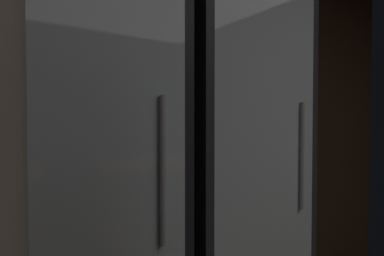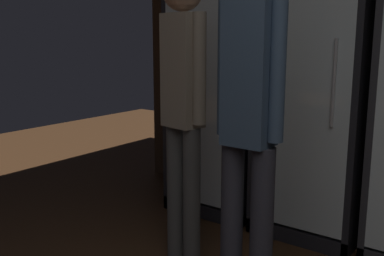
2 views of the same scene
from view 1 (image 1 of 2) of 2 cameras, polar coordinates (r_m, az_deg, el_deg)
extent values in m
cube|color=#382619|center=(2.24, 9.28, 6.12)|extent=(6.00, 0.06, 2.80)
cube|color=black|center=(1.59, -23.42, -8.13)|extent=(0.69, 0.04, 1.91)
cube|color=black|center=(1.41, -7.82, -9.25)|extent=(0.04, 0.64, 1.91)
cube|color=white|center=(1.56, -23.20, -8.31)|extent=(0.61, 0.02, 1.67)
cube|color=silver|center=(1.01, -16.60, -13.64)|extent=(0.61, 0.02, 1.67)
cylinder|color=#B2B2B7|center=(1.05, -5.34, -7.69)|extent=(0.02, 0.02, 0.50)
cylinder|color=#9EAD99|center=(1.36, -30.45, -17.33)|extent=(0.07, 0.07, 0.21)
cylinder|color=#9EAD99|center=(1.32, -30.53, -11.20)|extent=(0.03, 0.03, 0.09)
cylinder|color=beige|center=(1.37, -30.43, -18.17)|extent=(0.08, 0.08, 0.06)
cylinder|color=#194723|center=(1.34, -23.91, -16.82)|extent=(0.07, 0.07, 0.24)
cylinder|color=#194723|center=(1.29, -23.99, -9.80)|extent=(0.02, 0.02, 0.09)
cylinder|color=#B2332D|center=(1.34, -23.91, -17.20)|extent=(0.07, 0.07, 0.08)
cylinder|color=brown|center=(1.39, -18.13, -16.74)|extent=(0.07, 0.07, 0.21)
cylinder|color=brown|center=(1.35, -18.18, -11.32)|extent=(0.02, 0.02, 0.06)
cylinder|color=#2D2D33|center=(1.40, -18.13, -17.61)|extent=(0.07, 0.07, 0.06)
cylinder|color=black|center=(1.42, -11.70, -16.90)|extent=(0.08, 0.08, 0.18)
cylinder|color=black|center=(1.38, -11.73, -11.60)|extent=(0.03, 0.03, 0.09)
cylinder|color=#B2332D|center=(1.42, -11.70, -17.17)|extent=(0.08, 0.08, 0.07)
cube|color=silver|center=(1.28, -20.96, 1.80)|extent=(0.59, 0.56, 0.02)
cylinder|color=gray|center=(1.23, -27.16, 7.57)|extent=(0.06, 0.06, 0.23)
cylinder|color=gray|center=(1.26, -27.25, 14.67)|extent=(0.02, 0.02, 0.08)
cylinder|color=beige|center=(1.23, -27.16, 7.41)|extent=(0.07, 0.07, 0.09)
cylinder|color=#194723|center=(1.34, -14.85, 6.45)|extent=(0.08, 0.08, 0.20)
cylinder|color=#194723|center=(1.36, -14.89, 12.47)|extent=(0.03, 0.03, 0.09)
cylinder|color=white|center=(1.34, -14.85, 6.24)|extent=(0.08, 0.08, 0.06)
cube|color=#2B2B30|center=(1.88, -0.49, -6.55)|extent=(0.69, 0.04, 1.91)
cube|color=#2B2B30|center=(1.46, -4.50, -8.91)|extent=(0.04, 0.64, 1.91)
cube|color=#2B2B30|center=(1.86, 13.16, -6.66)|extent=(0.04, 0.64, 1.91)
cube|color=white|center=(1.85, 0.04, -6.66)|extent=(0.61, 0.02, 1.67)
cube|color=silver|center=(1.42, 13.61, -9.23)|extent=(0.61, 0.02, 1.67)
cylinder|color=#B2B2B7|center=(1.55, 19.45, -4.79)|extent=(0.02, 0.02, 0.50)
cube|color=silver|center=(1.71, 5.42, -17.12)|extent=(0.59, 0.56, 0.02)
cylinder|color=#9EAD99|center=(1.60, 0.60, -14.53)|extent=(0.08, 0.08, 0.19)
cylinder|color=#9EAD99|center=(1.56, 0.60, -9.38)|extent=(0.03, 0.03, 0.10)
cylinder|color=tan|center=(1.60, 0.60, -15.45)|extent=(0.08, 0.08, 0.05)
cylinder|color=#194723|center=(1.79, 8.34, -12.45)|extent=(0.06, 0.06, 0.21)
cylinder|color=#194723|center=(1.76, 8.36, -7.60)|extent=(0.02, 0.02, 0.09)
cylinder|color=beige|center=(1.79, 8.34, -12.20)|extent=(0.06, 0.06, 0.05)
cube|color=silver|center=(1.62, 5.47, 1.82)|extent=(0.59, 0.56, 0.02)
cylinder|color=black|center=(1.52, 2.04, 5.56)|extent=(0.08, 0.08, 0.18)
cylinder|color=black|center=(1.53, 2.04, 10.79)|extent=(0.03, 0.03, 0.10)
cylinder|color=tan|center=(1.52, 2.04, 5.79)|extent=(0.08, 0.08, 0.07)
cylinder|color=gray|center=(1.70, 10.18, 5.37)|extent=(0.08, 0.08, 0.20)
cylinder|color=gray|center=(1.72, 10.20, 9.72)|extent=(0.02, 0.02, 0.06)
cylinder|color=#2D2D33|center=(1.70, 10.18, 5.21)|extent=(0.08, 0.08, 0.07)
camera|label=2|loc=(2.09, 104.98, 1.46)|focal=41.45mm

